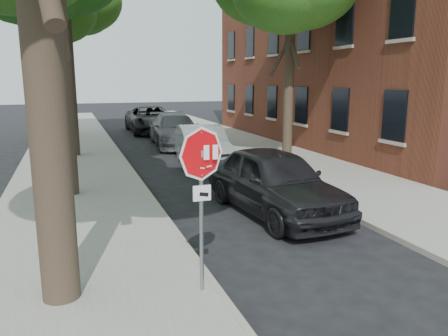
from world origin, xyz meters
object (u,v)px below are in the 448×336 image
object	(u,v)px
car_a	(274,181)
car_c	(175,130)
stop_sign	(201,178)
car_d	(151,119)
tree_far	(58,10)
car_b	(202,146)

from	to	relation	value
car_a	car_c	size ratio (longest dim) A/B	0.88
stop_sign	car_d	xyz separation A→B (m)	(3.18, 22.07, -1.10)
stop_sign	tree_far	xyz separation A→B (m)	(-2.02, 21.14, 5.26)
tree_far	car_b	bearing A→B (deg)	-64.54
stop_sign	car_c	size ratio (longest dim) A/B	0.46
car_a	car_d	size ratio (longest dim) A/B	0.81
tree_far	car_c	size ratio (longest dim) A/B	1.66
car_a	car_b	distance (m)	6.68
stop_sign	car_c	xyz separation A→B (m)	(3.30, 15.89, -1.13)
car_d	tree_far	bearing A→B (deg)	-169.31
tree_far	stop_sign	bearing A→B (deg)	-84.54
car_a	car_c	distance (m)	12.21
car_d	car_b	bearing A→B (deg)	-89.84
stop_sign	car_c	distance (m)	16.27
car_a	car_b	xyz separation A→B (m)	(0.08, 6.68, -0.05)
stop_sign	tree_far	world-z (taller)	tree_far
stop_sign	car_c	bearing A→B (deg)	78.27
stop_sign	car_a	bearing A→B (deg)	50.57
stop_sign	car_a	size ratio (longest dim) A/B	0.53
stop_sign	car_d	world-z (taller)	stop_sign
car_a	stop_sign	bearing A→B (deg)	-134.26
stop_sign	tree_far	bearing A→B (deg)	95.46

